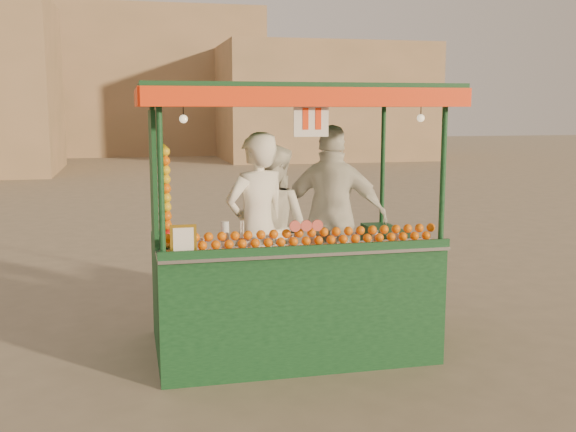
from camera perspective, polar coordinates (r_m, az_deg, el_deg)
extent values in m
plane|color=#746853|center=(6.68, 1.56, -10.84)|extent=(90.00, 90.00, 0.00)
cube|color=#A5805E|center=(31.28, 2.84, 9.40)|extent=(9.00, 6.00, 5.00)
cube|color=#A5805E|center=(36.10, -14.03, 10.68)|extent=(14.00, 7.00, 7.00)
cube|color=black|center=(6.65, 0.06, -9.62)|extent=(2.48, 1.53, 0.29)
cylinder|color=black|center=(6.50, -7.44, -9.85)|extent=(0.34, 0.10, 0.34)
cylinder|color=black|center=(6.87, 7.13, -8.80)|extent=(0.34, 0.10, 0.34)
cube|color=black|center=(5.92, 1.44, -6.67)|extent=(2.48, 0.29, 0.76)
cube|color=black|center=(6.44, -9.74, -5.50)|extent=(0.29, 1.24, 0.76)
cube|color=black|center=(6.91, 8.79, -4.47)|extent=(0.29, 1.24, 0.76)
cube|color=#B2B2B7|center=(5.85, 1.39, -2.85)|extent=(2.48, 0.44, 0.03)
cylinder|color=black|center=(5.45, -10.51, 3.09)|extent=(0.05, 0.05, 1.34)
cylinder|color=black|center=(6.05, 12.74, 3.58)|extent=(0.05, 0.05, 1.34)
cylinder|color=black|center=(6.87, -11.09, 4.26)|extent=(0.05, 0.05, 1.34)
cylinder|color=black|center=(7.36, 7.88, 4.64)|extent=(0.05, 0.05, 1.34)
cube|color=black|center=(6.30, 0.06, 10.44)|extent=(2.67, 1.72, 0.08)
cube|color=#F9380D|center=(5.47, 2.15, 9.86)|extent=(2.67, 0.04, 0.15)
cube|color=#F9380D|center=(7.14, -1.54, 9.65)|extent=(2.67, 0.04, 0.15)
cube|color=#F9380D|center=(6.13, -12.36, 9.56)|extent=(0.04, 1.72, 0.15)
cube|color=#F9380D|center=(6.73, 11.36, 9.53)|extent=(0.04, 1.72, 0.15)
cylinder|color=#DD5243|center=(5.68, 1.52, -0.80)|extent=(0.10, 0.02, 0.10)
cube|color=gold|center=(5.53, -8.68, -2.08)|extent=(0.21, 0.02, 0.27)
cube|color=white|center=(5.54, 1.93, 8.07)|extent=(0.29, 0.01, 0.29)
sphere|color=#FFE5B2|center=(5.50, -8.67, 7.97)|extent=(0.07, 0.07, 0.07)
sphere|color=#FFE5B2|center=(6.00, 10.96, 7.98)|extent=(0.07, 0.07, 0.07)
imported|color=white|center=(6.31, -2.59, -1.02)|extent=(0.75, 0.63, 1.76)
imported|color=white|center=(6.67, -1.40, -1.06)|extent=(1.00, 0.99, 1.63)
imported|color=white|center=(6.77, 3.76, -0.13)|extent=(1.15, 0.82, 1.81)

